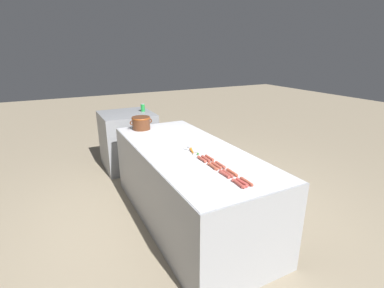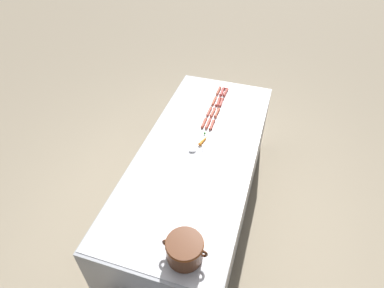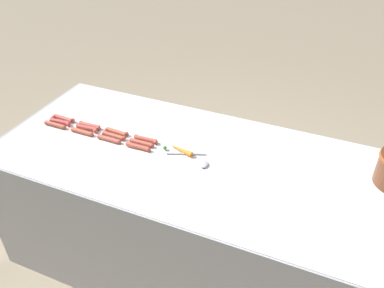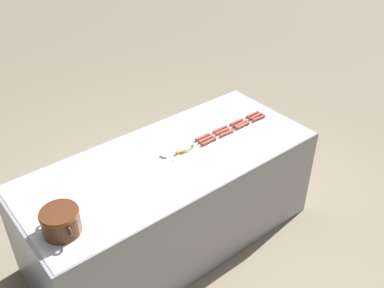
% 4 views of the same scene
% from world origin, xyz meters
% --- Properties ---
extents(ground_plane, '(20.00, 20.00, 0.00)m').
position_xyz_m(ground_plane, '(0.00, 0.00, 0.00)').
color(ground_plane, gray).
extents(griddle_counter, '(1.01, 2.38, 0.87)m').
position_xyz_m(griddle_counter, '(0.00, 0.00, 0.44)').
color(griddle_counter, '#9EA0A5').
rests_on(griddle_counter, ground_plane).
extents(hot_dog_0, '(0.04, 0.16, 0.03)m').
position_xyz_m(hot_dog_0, '(-0.03, -0.96, 0.89)').
color(hot_dog_0, '#AF473D').
rests_on(hot_dog_0, griddle_counter).
extents(hot_dog_1, '(0.03, 0.16, 0.03)m').
position_xyz_m(hot_dog_1, '(-0.03, -0.76, 0.89)').
color(hot_dog_1, '#B14B41').
rests_on(hot_dog_1, griddle_counter).
extents(hot_dog_2, '(0.04, 0.16, 0.03)m').
position_xyz_m(hot_dog_2, '(-0.03, -0.57, 0.89)').
color(hot_dog_2, '#AB503A').
rests_on(hot_dog_2, griddle_counter).
extents(hot_dog_3, '(0.03, 0.16, 0.03)m').
position_xyz_m(hot_dog_3, '(-0.03, -0.37, 0.89)').
color(hot_dog_3, '#AD493A').
rests_on(hot_dog_3, griddle_counter).
extents(hot_dog_4, '(0.04, 0.16, 0.03)m').
position_xyz_m(hot_dog_4, '(0.01, -0.95, 0.89)').
color(hot_dog_4, '#B94641').
rests_on(hot_dog_4, griddle_counter).
extents(hot_dog_5, '(0.04, 0.16, 0.03)m').
position_xyz_m(hot_dog_5, '(0.00, -0.76, 0.89)').
color(hot_dog_5, '#AB473C').
rests_on(hot_dog_5, griddle_counter).
extents(hot_dog_6, '(0.03, 0.16, 0.03)m').
position_xyz_m(hot_dog_6, '(0.01, -0.56, 0.89)').
color(hot_dog_6, '#B14F3D').
rests_on(hot_dog_6, griddle_counter).
extents(hot_dog_7, '(0.03, 0.16, 0.03)m').
position_xyz_m(hot_dog_7, '(0.01, -0.38, 0.89)').
color(hot_dog_7, '#AD4B3D').
rests_on(hot_dog_7, griddle_counter).
extents(hot_dog_8, '(0.03, 0.16, 0.03)m').
position_xyz_m(hot_dog_8, '(0.05, -0.96, 0.89)').
color(hot_dog_8, '#AB4C38').
rests_on(hot_dog_8, griddle_counter).
extents(hot_dog_9, '(0.03, 0.16, 0.03)m').
position_xyz_m(hot_dog_9, '(0.05, -0.76, 0.89)').
color(hot_dog_9, '#B44F38').
rests_on(hot_dog_9, griddle_counter).
extents(hot_dog_10, '(0.03, 0.16, 0.03)m').
position_xyz_m(hot_dog_10, '(0.05, -0.57, 0.89)').
color(hot_dog_10, '#AE5241').
rests_on(hot_dog_10, griddle_counter).
extents(hot_dog_11, '(0.03, 0.16, 0.03)m').
position_xyz_m(hot_dog_11, '(0.05, -0.38, 0.89)').
color(hot_dog_11, '#AC4A39').
rests_on(hot_dog_11, griddle_counter).
extents(bean_pot, '(0.31, 0.25, 0.17)m').
position_xyz_m(bean_pot, '(-0.21, 0.98, 0.97)').
color(bean_pot, '#562D19').
rests_on(bean_pot, griddle_counter).
extents(serving_spoon, '(0.14, 0.26, 0.02)m').
position_xyz_m(serving_spoon, '(0.02, -0.02, 0.88)').
color(serving_spoon, '#B7B7BC').
rests_on(serving_spoon, griddle_counter).
extents(carrot, '(0.07, 0.18, 0.03)m').
position_xyz_m(carrot, '(-0.02, -0.15, 0.89)').
color(carrot, orange).
rests_on(carrot, griddle_counter).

